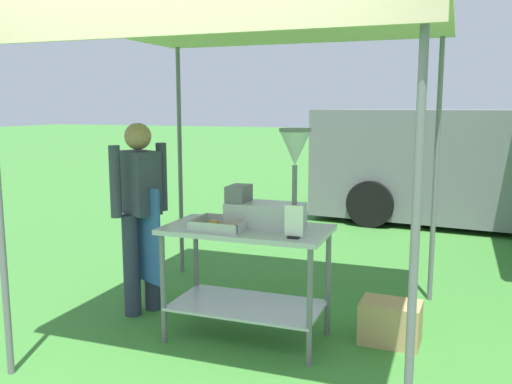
{
  "coord_description": "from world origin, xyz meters",
  "views": [
    {
      "loc": [
        1.45,
        -2.63,
        1.74
      ],
      "look_at": [
        0.03,
        1.26,
        1.09
      ],
      "focal_mm": 38.49,
      "sensor_mm": 36.0,
      "label": 1
    }
  ],
  "objects_px": {
    "donut_tray": "(222,226)",
    "vendor": "(141,208)",
    "menu_sign": "(294,225)",
    "supply_crate": "(390,322)",
    "van_grey": "(493,166)",
    "donut_fryer": "(271,195)",
    "stall_canopy": "(251,28)",
    "donut_cart": "(247,258)"
  },
  "relations": [
    {
      "from": "van_grey",
      "to": "donut_tray",
      "type": "bearing_deg",
      "value": -112.09
    },
    {
      "from": "donut_cart",
      "to": "vendor",
      "type": "relative_size",
      "value": 0.75
    },
    {
      "from": "donut_tray",
      "to": "donut_fryer",
      "type": "distance_m",
      "value": 0.43
    },
    {
      "from": "donut_tray",
      "to": "menu_sign",
      "type": "xyz_separation_m",
      "value": [
        0.58,
        -0.1,
        0.07
      ]
    },
    {
      "from": "menu_sign",
      "to": "donut_fryer",
      "type": "bearing_deg",
      "value": 133.52
    },
    {
      "from": "donut_tray",
      "to": "van_grey",
      "type": "xyz_separation_m",
      "value": [
        2.09,
        5.15,
        -0.01
      ]
    },
    {
      "from": "menu_sign",
      "to": "supply_crate",
      "type": "height_order",
      "value": "menu_sign"
    },
    {
      "from": "donut_tray",
      "to": "donut_fryer",
      "type": "xyz_separation_m",
      "value": [
        0.33,
        0.16,
        0.22
      ]
    },
    {
      "from": "donut_fryer",
      "to": "stall_canopy",
      "type": "bearing_deg",
      "value": 164.63
    },
    {
      "from": "stall_canopy",
      "to": "donut_fryer",
      "type": "distance_m",
      "value": 1.2
    },
    {
      "from": "donut_tray",
      "to": "vendor",
      "type": "distance_m",
      "value": 0.92
    },
    {
      "from": "donut_fryer",
      "to": "vendor",
      "type": "xyz_separation_m",
      "value": [
        -1.2,
        0.15,
        -0.2
      ]
    },
    {
      "from": "menu_sign",
      "to": "van_grey",
      "type": "relative_size",
      "value": 0.04
    },
    {
      "from": "menu_sign",
      "to": "van_grey",
      "type": "distance_m",
      "value": 5.47
    },
    {
      "from": "donut_tray",
      "to": "supply_crate",
      "type": "height_order",
      "value": "donut_tray"
    },
    {
      "from": "donut_cart",
      "to": "donut_fryer",
      "type": "relative_size",
      "value": 1.67
    },
    {
      "from": "van_grey",
      "to": "supply_crate",
      "type": "bearing_deg",
      "value": -100.82
    },
    {
      "from": "donut_fryer",
      "to": "supply_crate",
      "type": "bearing_deg",
      "value": 15.92
    },
    {
      "from": "van_grey",
      "to": "menu_sign",
      "type": "bearing_deg",
      "value": -106.09
    },
    {
      "from": "donut_tray",
      "to": "donut_fryer",
      "type": "bearing_deg",
      "value": 25.67
    },
    {
      "from": "donut_cart",
      "to": "donut_fryer",
      "type": "bearing_deg",
      "value": 16.13
    },
    {
      "from": "donut_tray",
      "to": "vendor",
      "type": "bearing_deg",
      "value": 160.7
    },
    {
      "from": "vendor",
      "to": "supply_crate",
      "type": "distance_m",
      "value": 2.18
    },
    {
      "from": "stall_canopy",
      "to": "vendor",
      "type": "distance_m",
      "value": 1.73
    },
    {
      "from": "donut_cart",
      "to": "menu_sign",
      "type": "distance_m",
      "value": 0.57
    },
    {
      "from": "donut_cart",
      "to": "menu_sign",
      "type": "height_order",
      "value": "menu_sign"
    },
    {
      "from": "vendor",
      "to": "supply_crate",
      "type": "bearing_deg",
      "value": 2.72
    },
    {
      "from": "donut_fryer",
      "to": "donut_tray",
      "type": "bearing_deg",
      "value": -154.33
    },
    {
      "from": "stall_canopy",
      "to": "supply_crate",
      "type": "height_order",
      "value": "stall_canopy"
    },
    {
      "from": "donut_fryer",
      "to": "menu_sign",
      "type": "distance_m",
      "value": 0.39
    },
    {
      "from": "supply_crate",
      "to": "van_grey",
      "type": "distance_m",
      "value": 4.89
    },
    {
      "from": "donut_cart",
      "to": "menu_sign",
      "type": "bearing_deg",
      "value": -26.56
    },
    {
      "from": "vendor",
      "to": "supply_crate",
      "type": "relative_size",
      "value": 3.6
    },
    {
      "from": "menu_sign",
      "to": "vendor",
      "type": "xyz_separation_m",
      "value": [
        -1.44,
        0.41,
        -0.05
      ]
    },
    {
      "from": "supply_crate",
      "to": "menu_sign",
      "type": "bearing_deg",
      "value": -140.32
    },
    {
      "from": "stall_canopy",
      "to": "vendor",
      "type": "bearing_deg",
      "value": 174.48
    },
    {
      "from": "donut_tray",
      "to": "stall_canopy",
      "type": "bearing_deg",
      "value": 53.04
    },
    {
      "from": "vendor",
      "to": "van_grey",
      "type": "distance_m",
      "value": 5.68
    },
    {
      "from": "donut_cart",
      "to": "supply_crate",
      "type": "height_order",
      "value": "donut_cart"
    },
    {
      "from": "menu_sign",
      "to": "vendor",
      "type": "height_order",
      "value": "vendor"
    },
    {
      "from": "vendor",
      "to": "stall_canopy",
      "type": "bearing_deg",
      "value": -5.52
    },
    {
      "from": "van_grey",
      "to": "stall_canopy",
      "type": "bearing_deg",
      "value": -111.37
    }
  ]
}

